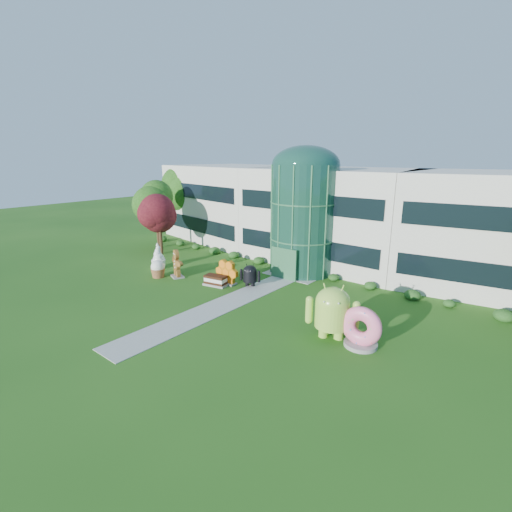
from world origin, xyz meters
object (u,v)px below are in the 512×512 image
Objects in this scene: android_black at (250,274)px; donut at (362,326)px; android_green at (332,309)px; gingerbread at (177,263)px.

android_black is 11.98m from donut.
android_green is at bearing -179.50° from donut.
android_green is at bearing 17.62° from gingerbread.
donut is at bearing -16.80° from android_green.
android_black is at bearing 157.35° from donut.
donut reaches higher than android_black.
gingerbread is at bearing 178.17° from android_black.
donut is 0.89× the size of gingerbread.
android_green reaches higher than android_black.
gingerbread reaches higher than donut.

